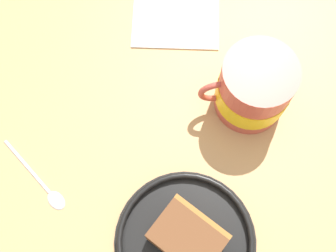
# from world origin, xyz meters

# --- Properties ---
(ground_plane) EXTENTS (1.58, 1.58, 0.03)m
(ground_plane) POSITION_xyz_m (0.00, 0.00, -0.01)
(ground_plane) COLOR tan
(small_plate) EXTENTS (0.19, 0.19, 0.02)m
(small_plate) POSITION_xyz_m (-0.10, 0.04, 0.01)
(small_plate) COLOR black
(small_plate) RESTS_ON ground_plane
(cake_slice) EXTENTS (0.11, 0.10, 0.05)m
(cake_slice) POSITION_xyz_m (-0.10, 0.04, 0.04)
(cake_slice) COLOR #9E662D
(cake_slice) RESTS_ON small_plate
(tea_mug) EXTENTS (0.10, 0.13, 0.11)m
(tea_mug) POSITION_xyz_m (0.08, -0.09, 0.05)
(tea_mug) COLOR #BF4C3F
(tea_mug) RESTS_ON ground_plane
(teaspoon) EXTENTS (0.12, 0.08, 0.01)m
(teaspoon) POSITION_xyz_m (0.01, 0.21, 0.00)
(teaspoon) COLOR silver
(teaspoon) RESTS_ON ground_plane
(folded_napkin) EXTENTS (0.16, 0.16, 0.01)m
(folded_napkin) POSITION_xyz_m (0.25, -0.02, 0.00)
(folded_napkin) COLOR white
(folded_napkin) RESTS_ON ground_plane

